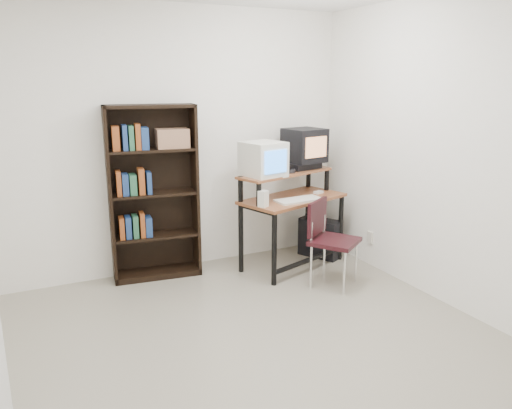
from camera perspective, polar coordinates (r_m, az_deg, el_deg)
name	(u,v)px	position (r m, az deg, el deg)	size (l,w,h in m)	color
floor	(243,365)	(3.60, -1.48, -17.91)	(4.00, 4.00, 0.01)	#A09985
back_wall	(156,143)	(4.98, -11.31, 6.91)	(4.00, 0.01, 2.60)	white
right_wall	(471,158)	(4.33, 23.33, 4.95)	(0.01, 4.00, 2.60)	white
computer_desk	(292,203)	(5.12, 4.09, 0.22)	(1.21, 0.85, 0.98)	#945430
crt_monitor	(263,159)	(4.89, 0.85, 5.17)	(0.43, 0.43, 0.34)	silver
vcr	(301,166)	(5.32, 5.22, 4.42)	(0.36, 0.26, 0.08)	black
crt_tv	(304,145)	(5.31, 5.55, 6.75)	(0.42, 0.42, 0.35)	black
cd_spindle	(290,171)	(5.08, 3.89, 3.81)	(0.12, 0.12, 0.05)	#26262B
keyboard	(299,201)	(4.94, 4.92, 0.44)	(0.47, 0.21, 0.04)	silver
mousepad	(318,195)	(5.28, 7.04, 1.12)	(0.22, 0.18, 0.01)	black
mouse	(318,193)	(5.29, 7.15, 1.35)	(0.10, 0.06, 0.03)	white
desk_speaker	(263,200)	(4.68, 0.83, 0.57)	(0.08, 0.07, 0.17)	silver
pc_tower	(320,238)	(5.53, 7.33, -3.80)	(0.20, 0.45, 0.42)	black
school_chair	(328,234)	(4.73, 8.24, -3.34)	(0.56, 0.56, 0.81)	black
bookshelf	(153,190)	(4.89, -11.70, 1.59)	(0.87, 0.38, 1.68)	black
wall_outlet	(370,237)	(5.35, 12.89, -3.68)	(0.02, 0.08, 0.12)	beige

